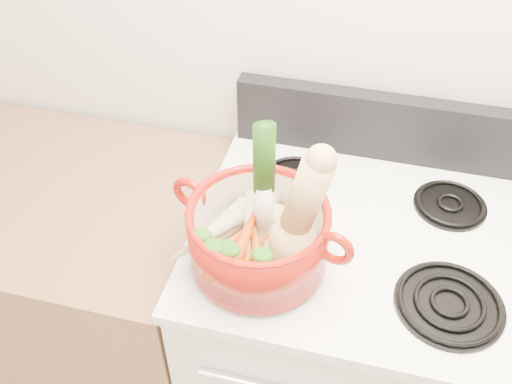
% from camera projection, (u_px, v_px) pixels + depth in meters
% --- Properties ---
extents(wall_back, '(3.50, 0.02, 2.60)m').
position_uv_depth(wall_back, '(401.00, 23.00, 1.32)').
color(wall_back, silver).
rests_on(wall_back, floor).
extents(stove_body, '(0.76, 0.65, 0.92)m').
position_uv_depth(stove_body, '(342.00, 349.00, 1.65)').
color(stove_body, white).
rests_on(stove_body, floor).
extents(cooktop, '(0.78, 0.67, 0.03)m').
position_uv_depth(cooktop, '(363.00, 238.00, 1.32)').
color(cooktop, white).
rests_on(cooktop, stove_body).
extents(control_backsplash, '(0.76, 0.05, 0.18)m').
position_uv_depth(control_backsplash, '(382.00, 126.00, 1.47)').
color(control_backsplash, black).
rests_on(control_backsplash, cooktop).
extents(counter_left, '(1.36, 0.65, 0.90)m').
position_uv_depth(counter_left, '(14.00, 278.00, 1.85)').
color(counter_left, brown).
rests_on(counter_left, floor).
extents(burner_front_left, '(0.22, 0.22, 0.02)m').
position_uv_depth(burner_front_left, '(268.00, 267.00, 1.23)').
color(burner_front_left, black).
rests_on(burner_front_left, cooktop).
extents(burner_front_right, '(0.22, 0.22, 0.02)m').
position_uv_depth(burner_front_right, '(449.00, 303.00, 1.16)').
color(burner_front_right, black).
rests_on(burner_front_right, cooktop).
extents(burner_back_left, '(0.17, 0.17, 0.02)m').
position_uv_depth(burner_back_left, '(296.00, 178.00, 1.44)').
color(burner_back_left, black).
rests_on(burner_back_left, cooktop).
extents(burner_back_right, '(0.17, 0.17, 0.02)m').
position_uv_depth(burner_back_right, '(450.00, 204.00, 1.37)').
color(burner_back_right, black).
rests_on(burner_back_right, cooktop).
extents(dutch_oven, '(0.35, 0.35, 0.14)m').
position_uv_depth(dutch_oven, '(258.00, 236.00, 1.19)').
color(dutch_oven, maroon).
rests_on(dutch_oven, burner_front_left).
extents(pot_handle_left, '(0.08, 0.04, 0.08)m').
position_uv_depth(pot_handle_left, '(190.00, 193.00, 1.21)').
color(pot_handle_left, maroon).
rests_on(pot_handle_left, dutch_oven).
extents(pot_handle_right, '(0.08, 0.04, 0.08)m').
position_uv_depth(pot_handle_right, '(334.00, 248.00, 1.09)').
color(pot_handle_right, maroon).
rests_on(pot_handle_right, dutch_oven).
extents(squash, '(0.21, 0.18, 0.29)m').
position_uv_depth(squash, '(301.00, 212.00, 1.10)').
color(squash, tan).
rests_on(squash, dutch_oven).
extents(leek, '(0.06, 0.07, 0.30)m').
position_uv_depth(leek, '(264.00, 181.00, 1.15)').
color(leek, silver).
rests_on(leek, dutch_oven).
extents(ginger, '(0.10, 0.09, 0.05)m').
position_uv_depth(ginger, '(271.00, 216.00, 1.26)').
color(ginger, tan).
rests_on(ginger, dutch_oven).
extents(parsnip_0, '(0.17, 0.23, 0.07)m').
position_uv_depth(parsnip_0, '(237.00, 223.00, 1.24)').
color(parsnip_0, beige).
rests_on(parsnip_0, dutch_oven).
extents(parsnip_1, '(0.13, 0.18, 0.05)m').
position_uv_depth(parsnip_1, '(215.00, 227.00, 1.22)').
color(parsnip_1, beige).
rests_on(parsnip_1, dutch_oven).
extents(parsnip_2, '(0.08, 0.19, 0.06)m').
position_uv_depth(parsnip_2, '(249.00, 227.00, 1.22)').
color(parsnip_2, beige).
rests_on(parsnip_2, dutch_oven).
extents(parsnip_3, '(0.14, 0.17, 0.06)m').
position_uv_depth(parsnip_3, '(206.00, 236.00, 1.19)').
color(parsnip_3, beige).
rests_on(parsnip_3, dutch_oven).
extents(carrot_0, '(0.08, 0.15, 0.04)m').
position_uv_depth(carrot_0, '(249.00, 257.00, 1.18)').
color(carrot_0, '#C04709').
rests_on(carrot_0, dutch_oven).
extents(carrot_1, '(0.09, 0.14, 0.04)m').
position_uv_depth(carrot_1, '(228.00, 245.00, 1.19)').
color(carrot_1, '#C9560A').
rests_on(carrot_1, dutch_oven).
extents(carrot_2, '(0.09, 0.17, 0.05)m').
position_uv_depth(carrot_2, '(257.00, 251.00, 1.17)').
color(carrot_2, '#BC4709').
rests_on(carrot_2, dutch_oven).
extents(carrot_3, '(0.09, 0.15, 0.04)m').
position_uv_depth(carrot_3, '(231.00, 256.00, 1.15)').
color(carrot_3, '#C64709').
rests_on(carrot_3, dutch_oven).
extents(carrot_4, '(0.04, 0.18, 0.05)m').
position_uv_depth(carrot_4, '(244.00, 240.00, 1.17)').
color(carrot_4, '#C8450A').
rests_on(carrot_4, dutch_oven).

